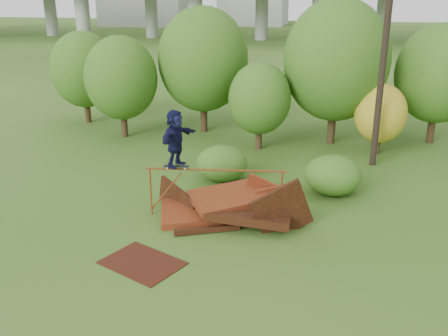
% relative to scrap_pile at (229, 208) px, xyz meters
% --- Properties ---
extents(ground, '(240.00, 240.00, 0.00)m').
position_rel_scrap_pile_xyz_m(ground, '(0.48, -1.37, -0.41)').
color(ground, '#2D5116').
rests_on(ground, ground).
extents(scrap_pile, '(5.70, 3.36, 2.18)m').
position_rel_scrap_pile_xyz_m(scrap_pile, '(0.00, 0.00, 0.00)').
color(scrap_pile, '#43160C').
rests_on(scrap_pile, ground).
extents(grind_rail, '(4.71, 0.77, 1.72)m').
position_rel_scrap_pile_xyz_m(grind_rail, '(-0.50, 0.12, 0.95)').
color(grind_rail, brown).
rests_on(grind_rail, ground).
extents(skateboard, '(0.87, 0.35, 0.09)m').
position_rel_scrap_pile_xyz_m(skateboard, '(-1.79, -0.07, 1.38)').
color(skateboard, black).
rests_on(skateboard, grind_rail).
extents(skater, '(1.04, 1.87, 1.92)m').
position_rel_scrap_pile_xyz_m(skater, '(-1.79, -0.07, 2.35)').
color(skater, '#101234').
rests_on(skater, skateboard).
extents(flat_plate, '(2.62, 2.30, 0.03)m').
position_rel_scrap_pile_xyz_m(flat_plate, '(-1.81, -3.41, -0.40)').
color(flat_plate, '#38160C').
rests_on(flat_plate, ground).
extents(tree_0, '(3.73, 3.73, 5.26)m').
position_rel_scrap_pile_xyz_m(tree_0, '(-7.52, 8.75, 2.69)').
color(tree_0, black).
rests_on(tree_0, ground).
extents(tree_1, '(4.77, 4.77, 6.64)m').
position_rel_scrap_pile_xyz_m(tree_1, '(-3.67, 10.70, 3.48)').
color(tree_1, black).
rests_on(tree_1, ground).
extents(tree_2, '(2.99, 2.99, 4.21)m').
position_rel_scrap_pile_xyz_m(tree_2, '(-0.24, 8.14, 2.07)').
color(tree_2, black).
rests_on(tree_2, ground).
extents(tree_3, '(5.12, 5.12, 7.10)m').
position_rel_scrap_pile_xyz_m(tree_3, '(3.19, 9.87, 3.74)').
color(tree_3, black).
rests_on(tree_3, ground).
extents(tree_4, '(2.41, 2.41, 3.33)m').
position_rel_scrap_pile_xyz_m(tree_4, '(5.38, 8.63, 1.52)').
color(tree_4, black).
rests_on(tree_4, ground).
extents(tree_5, '(4.22, 4.22, 5.93)m').
position_rel_scrap_pile_xyz_m(tree_5, '(8.13, 11.07, 3.08)').
color(tree_5, black).
rests_on(tree_5, ground).
extents(tree_6, '(3.76, 3.76, 5.25)m').
position_rel_scrap_pile_xyz_m(tree_6, '(-10.84, 11.16, 2.67)').
color(tree_6, black).
rests_on(tree_6, ground).
extents(shrub_left, '(2.09, 1.93, 1.45)m').
position_rel_scrap_pile_xyz_m(shrub_left, '(-1.05, 3.54, 0.31)').
color(shrub_left, '#235316').
rests_on(shrub_left, ground).
extents(shrub_right, '(2.14, 1.96, 1.51)m').
position_rel_scrap_pile_xyz_m(shrub_right, '(3.37, 3.02, 0.34)').
color(shrub_right, '#235316').
rests_on(shrub_right, ground).
extents(utility_pole, '(1.40, 0.28, 10.21)m').
position_rel_scrap_pile_xyz_m(utility_pole, '(5.09, 6.86, 4.77)').
color(utility_pole, black).
rests_on(utility_pole, ground).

